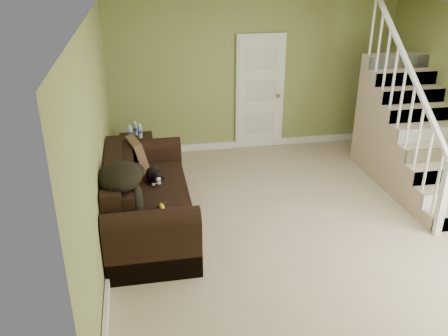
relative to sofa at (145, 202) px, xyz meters
name	(u,v)px	position (x,y,z in m)	size (l,w,h in m)	color
floor	(302,221)	(2.02, -0.23, -0.36)	(5.00, 5.50, 0.01)	tan
ceiling	(318,16)	(2.02, -0.23, 2.24)	(5.00, 5.50, 0.01)	white
wall_back	(254,76)	(2.02, 2.52, 0.94)	(5.00, 0.04, 2.60)	olive
wall_front	(446,258)	(2.02, -2.98, 0.94)	(5.00, 0.04, 2.60)	olive
wall_left	(97,141)	(-0.48, -0.23, 0.94)	(0.04, 5.50, 2.60)	olive
baseboard_back	(253,143)	(2.02, 2.49, -0.30)	(5.00, 0.04, 0.12)	white
baseboard_left	(111,235)	(-0.45, -0.23, -0.30)	(0.04, 5.50, 0.12)	white
door	(260,93)	(2.12, 2.47, 0.65)	(0.86, 0.12, 2.02)	white
staircase	(409,140)	(4.02, 0.73, 0.28)	(1.00, 2.51, 2.82)	tan
sofa	(145,202)	(0.00, 0.00, 0.00)	(1.03, 2.38, 0.94)	black
side_table	(137,155)	(-0.07, 1.69, -0.04)	(0.52, 0.52, 0.84)	black
cat	(154,176)	(0.14, 0.24, 0.25)	(0.30, 0.52, 0.25)	black
banana	(162,207)	(0.19, -0.51, 0.18)	(0.06, 0.21, 0.06)	yellow
throw_pillow	(138,154)	(-0.04, 0.73, 0.36)	(0.11, 0.45, 0.45)	#502F20
throw_blanket	(119,176)	(-0.26, -0.50, 0.61)	(0.49, 0.65, 0.27)	black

